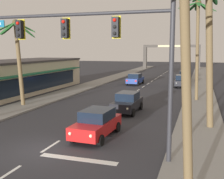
{
  "coord_description": "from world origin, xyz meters",
  "views": [
    {
      "loc": [
        7.67,
        -12.44,
        5.27
      ],
      "look_at": [
        1.2,
        8.0,
        2.2
      ],
      "focal_mm": 44.82,
      "sensor_mm": 36.0,
      "label": 1
    }
  ],
  "objects": [
    {
      "name": "sedan_parked_nearest_kerb",
      "position": [
        5.21,
        36.06,
        0.85
      ],
      "size": [
        1.97,
        4.46,
        1.68
      ],
      "color": "#4C515B",
      "rests_on": "ground"
    },
    {
      "name": "palm_right_third",
      "position": [
        7.24,
        17.28,
        7.37
      ],
      "size": [
        3.82,
        3.99,
        10.16
      ],
      "color": "brown",
      "rests_on": "ground"
    },
    {
      "name": "ground_plane",
      "position": [
        0.0,
        0.0,
        0.0
      ],
      "size": [
        220.0,
        220.0,
        0.0
      ],
      "primitive_type": "plane",
      "color": "#2D2D33"
    },
    {
      "name": "sedan_parked_mid_kerb",
      "position": [
        5.21,
        28.27,
        0.85
      ],
      "size": [
        2.05,
        4.49,
        1.68
      ],
      "color": "black",
      "rests_on": "ground"
    },
    {
      "name": "sedan_oncoming_far",
      "position": [
        -1.72,
        28.88,
        0.85
      ],
      "size": [
        2.08,
        4.5,
        1.68
      ],
      "color": "navy",
      "rests_on": "ground"
    },
    {
      "name": "sidewalk_left",
      "position": [
        -7.8,
        20.0,
        0.07
      ],
      "size": [
        3.2,
        110.0,
        0.14
      ],
      "primitive_type": "cube",
      "color": "gray",
      "rests_on": "ground"
    },
    {
      "name": "lane_markings",
      "position": [
        0.41,
        20.08,
        0.0
      ],
      "size": [
        4.28,
        87.64,
        0.01
      ],
      "color": "silver",
      "rests_on": "ground"
    },
    {
      "name": "sidewalk_right",
      "position": [
        7.8,
        20.0,
        0.07
      ],
      "size": [
        3.2,
        110.0,
        0.14
      ],
      "primitive_type": "cube",
      "color": "gray",
      "rests_on": "ground"
    },
    {
      "name": "storefront_strip_left",
      "position": [
        -13.78,
        15.56,
        1.99
      ],
      "size": [
        7.84,
        24.61,
        3.98
      ],
      "color": "beige",
      "rests_on": "ground"
    },
    {
      "name": "town_gateway_arch",
      "position": [
        0.0,
        64.59,
        4.28
      ],
      "size": [
        15.12,
        0.9,
        6.55
      ],
      "color": "#423D38",
      "rests_on": "ground"
    },
    {
      "name": "sedan_third_in_queue",
      "position": [
        1.88,
        10.17,
        0.85
      ],
      "size": [
        2.02,
        4.48,
        1.68
      ],
      "color": "black",
      "rests_on": "ground"
    },
    {
      "name": "palm_left_second",
      "position": [
        -8.4,
        9.59,
        5.64
      ],
      "size": [
        4.31,
        4.11,
        7.98
      ],
      "color": "brown",
      "rests_on": "ground"
    },
    {
      "name": "traffic_signal_mast",
      "position": [
        3.02,
        0.16,
        5.55
      ],
      "size": [
        10.79,
        0.41,
        7.57
      ],
      "color": "#2D2D33",
      "rests_on": "ground"
    },
    {
      "name": "sedan_lead_at_stop_bar",
      "position": [
        1.81,
        2.99,
        0.85
      ],
      "size": [
        2.11,
        4.51,
        1.68
      ],
      "color": "red",
      "rests_on": "ground"
    },
    {
      "name": "palm_right_nearest",
      "position": [
        7.1,
        -3.54,
        6.64
      ],
      "size": [
        3.69,
        3.73,
        9.04
      ],
      "color": "brown",
      "rests_on": "ground"
    },
    {
      "name": "palm_right_second",
      "position": [
        8.14,
        6.9,
        6.07
      ],
      "size": [
        3.71,
        3.53,
        9.47
      ],
      "color": "brown",
      "rests_on": "ground"
    }
  ]
}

